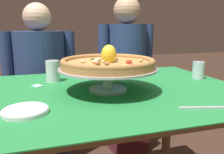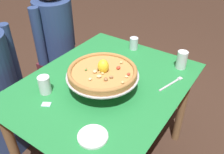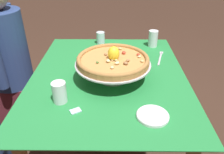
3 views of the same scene
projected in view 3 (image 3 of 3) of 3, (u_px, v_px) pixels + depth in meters
dining_table at (109, 90)px, 1.41m from camera, size 1.16×0.92×0.74m
pizza_stand at (113, 67)px, 1.27m from camera, size 0.43×0.43×0.10m
pizza at (113, 60)px, 1.24m from camera, size 0.40×0.40×0.10m
water_glass_front_right at (153, 40)px, 1.70m from camera, size 0.07×0.07×0.12m
water_glass_side_right at (101, 39)px, 1.75m from camera, size 0.06×0.06×0.09m
water_glass_back_left at (60, 94)px, 1.10m from camera, size 0.07×0.07×0.11m
side_plate at (153, 115)px, 1.01m from camera, size 0.15×0.15×0.02m
dinner_fork at (160, 57)px, 1.55m from camera, size 0.21×0.08×0.01m
sugar_packet at (75, 111)px, 1.05m from camera, size 0.06×0.06×0.00m
diner_right at (11, 69)px, 1.72m from camera, size 0.47×0.35×1.24m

